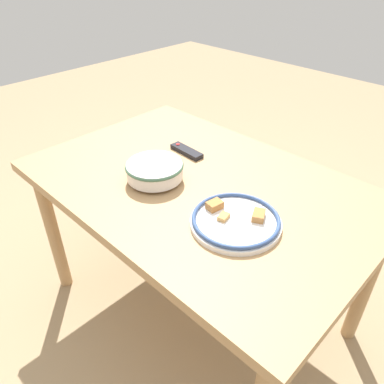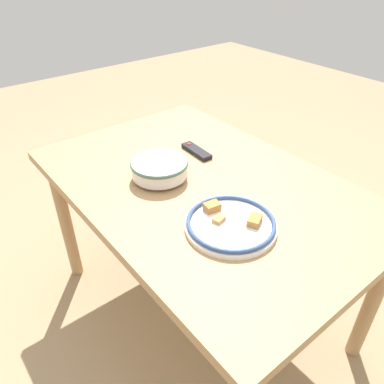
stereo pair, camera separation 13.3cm
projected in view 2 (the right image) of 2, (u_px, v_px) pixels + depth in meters
ground_plane at (200, 307)px, 1.87m from camera, size 8.00×8.00×0.00m
dining_table at (203, 200)px, 1.49m from camera, size 1.35×0.89×0.74m
noodle_bowl at (160, 168)px, 1.45m from camera, size 0.23×0.23×0.07m
food_plate at (231, 224)px, 1.21m from camera, size 0.30×0.30×0.04m
tv_remote at (196, 151)px, 1.64m from camera, size 0.17×0.06×0.02m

